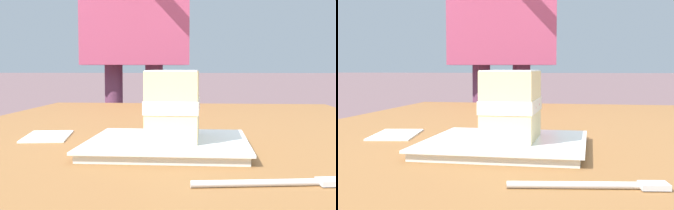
% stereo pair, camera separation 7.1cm
% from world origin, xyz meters
% --- Properties ---
extents(patio_table, '(1.60, 0.97, 0.70)m').
position_xyz_m(patio_table, '(0.00, 0.00, 0.62)').
color(patio_table, brown).
rests_on(patio_table, ground).
extents(dessert_plate, '(0.25, 0.25, 0.02)m').
position_xyz_m(dessert_plate, '(-0.14, -0.01, 0.71)').
color(dessert_plate, white).
rests_on(dessert_plate, patio_table).
extents(cake_slice, '(0.13, 0.08, 0.11)m').
position_xyz_m(cake_slice, '(-0.14, -0.01, 0.77)').
color(cake_slice, beige).
rests_on(cake_slice, dessert_plate).
extents(dessert_fork, '(0.04, 0.17, 0.01)m').
position_xyz_m(dessert_fork, '(-0.36, -0.15, 0.70)').
color(dessert_fork, silver).
rests_on(dessert_fork, patio_table).
extents(paper_napkin, '(0.15, 0.10, 0.00)m').
position_xyz_m(paper_napkin, '(-0.03, 0.23, 0.70)').
color(paper_napkin, white).
rests_on(paper_napkin, patio_table).
extents(diner_person, '(0.62, 0.48, 1.66)m').
position_xyz_m(diner_person, '(1.10, 0.25, 1.11)').
color(diner_person, '#5D3049').
rests_on(diner_person, ground).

